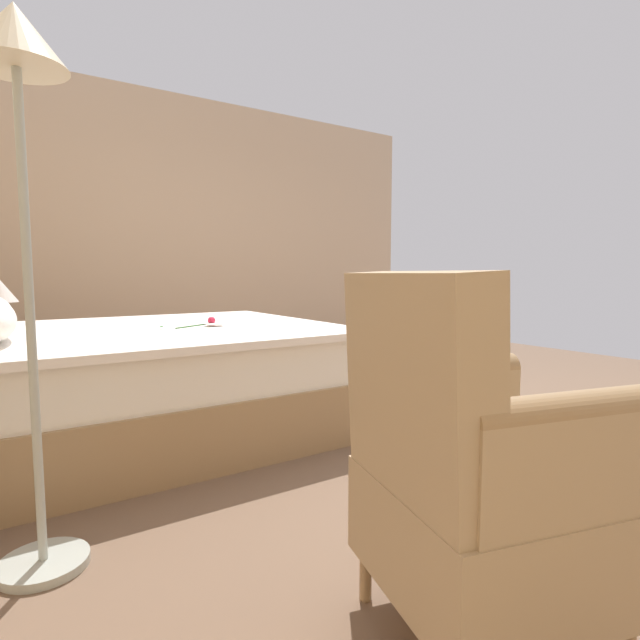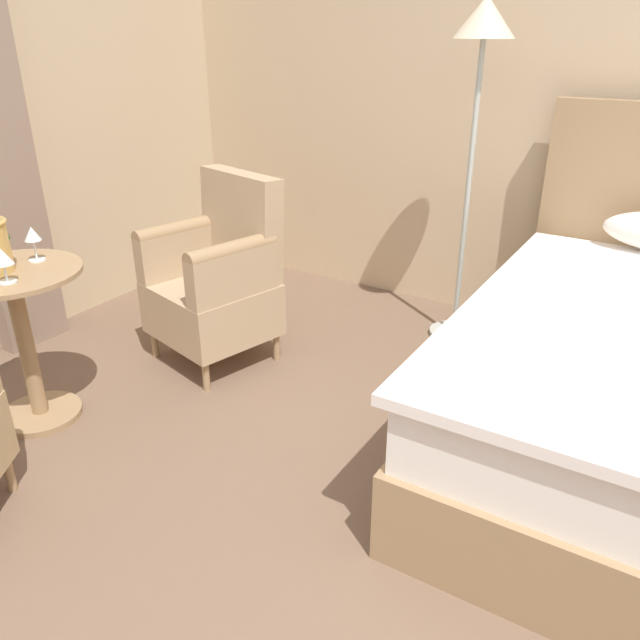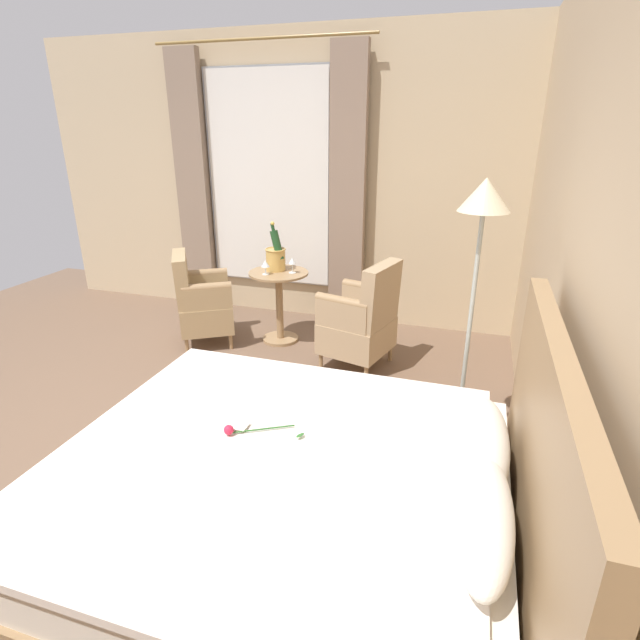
% 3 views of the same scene
% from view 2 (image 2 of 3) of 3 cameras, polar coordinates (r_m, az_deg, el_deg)
% --- Properties ---
extents(floor_lamp_brass, '(0.29, 0.29, 1.76)m').
position_cam_2_polar(floor_lamp_brass, '(3.35, 14.40, 20.95)').
color(floor_lamp_brass, '#AFB7AE').
rests_on(floor_lamp_brass, ground).
extents(side_table_round, '(0.57, 0.57, 0.71)m').
position_cam_2_polar(side_table_round, '(2.97, -25.49, -1.13)').
color(side_table_round, '#9E7D56').
rests_on(side_table_round, ground).
extents(wine_glass_near_bucket, '(0.08, 0.08, 0.14)m').
position_cam_2_polar(wine_glass_near_bucket, '(2.71, -27.04, 5.04)').
color(wine_glass_near_bucket, white).
rests_on(wine_glass_near_bucket, side_table_round).
extents(wine_glass_near_edge, '(0.07, 0.07, 0.15)m').
position_cam_2_polar(wine_glass_near_edge, '(2.92, -24.80, 6.97)').
color(wine_glass_near_edge, white).
rests_on(wine_glass_near_edge, side_table_round).
extents(armchair_by_window, '(0.68, 0.67, 0.97)m').
position_cam_2_polar(armchair_by_window, '(3.27, -9.33, 3.72)').
color(armchair_by_window, '#9E7D56').
rests_on(armchair_by_window, ground).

